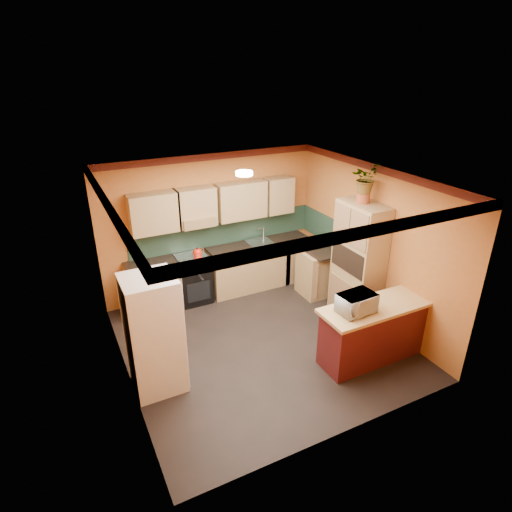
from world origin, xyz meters
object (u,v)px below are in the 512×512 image
at_px(breakfast_bar, 377,332).
at_px(base_cabinets_back, 224,273).
at_px(stove, 193,279).
at_px(fridge, 154,334).
at_px(pantry, 358,263).
at_px(microwave, 356,303).

bearing_deg(breakfast_bar, base_cabinets_back, 114.35).
bearing_deg(stove, fridge, -121.12).
bearing_deg(base_cabinets_back, stove, -180.00).
relative_size(fridge, breakfast_bar, 0.94).
distance_m(stove, breakfast_bar, 3.48).
distance_m(stove, pantry, 3.04).
distance_m(stove, fridge, 2.41).
bearing_deg(fridge, base_cabinets_back, 47.66).
bearing_deg(pantry, breakfast_bar, -111.99).
xyz_separation_m(fridge, microwave, (2.69, -0.86, 0.22)).
distance_m(pantry, microwave, 1.42).
xyz_separation_m(base_cabinets_back, stove, (-0.62, -0.00, 0.02)).
distance_m(breakfast_bar, microwave, 0.79).
height_order(base_cabinets_back, pantry, pantry).
relative_size(base_cabinets_back, breakfast_bar, 2.03).
relative_size(stove, fridge, 0.54).
xyz_separation_m(stove, pantry, (2.37, -1.80, 0.59)).
height_order(stove, pantry, pantry).
bearing_deg(breakfast_bar, microwave, 180.00).
bearing_deg(pantry, base_cabinets_back, 134.18).
relative_size(base_cabinets_back, pantry, 1.74).
distance_m(base_cabinets_back, fridge, 2.78).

